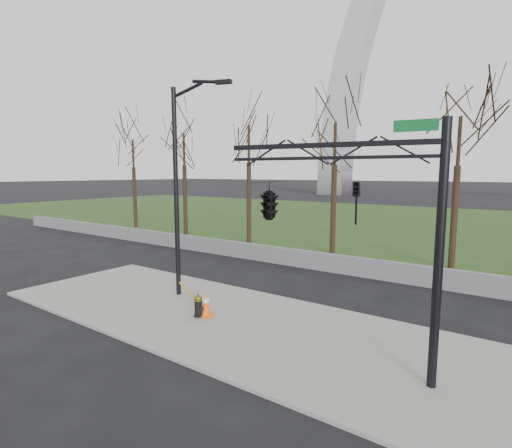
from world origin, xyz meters
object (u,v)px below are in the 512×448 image
Objects in this scene: traffic_cone at (206,305)px; street_light at (181,177)px; traffic_signal_mast at (297,202)px; fire_hydrant at (198,306)px.

traffic_cone is 4.95m from street_light.
street_light is at bearing 152.50° from traffic_signal_mast.
street_light is 6.53m from traffic_signal_mast.
street_light is (-2.12, 1.39, 4.24)m from fire_hydrant.
fire_hydrant is 5.53m from traffic_signal_mast.
traffic_cone is at bearing 158.85° from traffic_signal_mast.
street_light is 1.37× the size of traffic_signal_mast.
street_light is (-2.29, 1.21, 4.21)m from traffic_cone.
fire_hydrant is at bearing -50.89° from street_light.
traffic_signal_mast is at bearing -35.83° from street_light.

